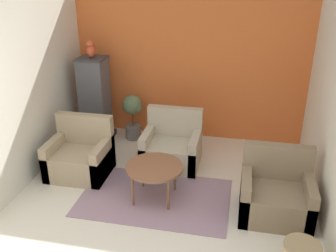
{
  "coord_description": "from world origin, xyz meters",
  "views": [
    {
      "loc": [
        0.94,
        -2.67,
        2.99
      ],
      "look_at": [
        0.0,
        1.79,
        0.95
      ],
      "focal_mm": 40.0,
      "sensor_mm": 36.0,
      "label": 1
    }
  ],
  "objects": [
    {
      "name": "wall_left",
      "position": [
        -2.03,
        1.79,
        1.36
      ],
      "size": [
        0.06,
        3.59,
        2.73
      ],
      "color": "beige",
      "rests_on": "ground_plane"
    },
    {
      "name": "armchair_right",
      "position": [
        1.46,
        1.46,
        0.28
      ],
      "size": [
        0.88,
        0.73,
        0.86
      ],
      "color": "#7A664C",
      "rests_on": "ground_plane"
    },
    {
      "name": "birdcage",
      "position": [
        -1.57,
        3.08,
        0.73
      ],
      "size": [
        0.53,
        0.53,
        1.49
      ],
      "color": "#353539",
      "rests_on": "ground_plane"
    },
    {
      "name": "wall_right",
      "position": [
        2.03,
        1.79,
        1.36
      ],
      "size": [
        0.06,
        3.59,
        2.73
      ],
      "color": "beige",
      "rests_on": "ground_plane"
    },
    {
      "name": "potted_plant",
      "position": [
        -0.95,
        3.23,
        0.5
      ],
      "size": [
        0.38,
        0.35,
        0.82
      ],
      "color": "#66605B",
      "rests_on": "ground_plane"
    },
    {
      "name": "area_rug",
      "position": [
        -0.12,
        1.48,
        0.01
      ],
      "size": [
        2.02,
        1.29,
        0.01
      ],
      "color": "gray",
      "rests_on": "ground_plane"
    },
    {
      "name": "wall_back_accent",
      "position": [
        0.0,
        3.62,
        1.36
      ],
      "size": [
        4.13,
        0.06,
        2.73
      ],
      "color": "orange",
      "rests_on": "ground_plane"
    },
    {
      "name": "armchair_left",
      "position": [
        -1.37,
        1.89,
        0.28
      ],
      "size": [
        0.88,
        0.73,
        0.86
      ],
      "color": "#9E896B",
      "rests_on": "ground_plane"
    },
    {
      "name": "coffee_table",
      "position": [
        -0.12,
        1.48,
        0.46
      ],
      "size": [
        0.76,
        0.76,
        0.5
      ],
      "color": "brown",
      "rests_on": "ground_plane"
    },
    {
      "name": "parrot",
      "position": [
        -1.57,
        3.09,
        1.63
      ],
      "size": [
        0.14,
        0.25,
        0.3
      ],
      "color": "#D14C2D",
      "rests_on": "birdcage"
    },
    {
      "name": "armchair_middle",
      "position": [
        -0.08,
        2.46,
        0.28
      ],
      "size": [
        0.88,
        0.73,
        0.86
      ],
      "color": "tan",
      "rests_on": "ground_plane"
    }
  ]
}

